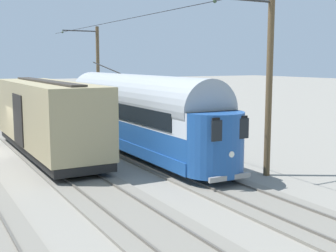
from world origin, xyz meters
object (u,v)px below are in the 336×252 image
(vintage_streetcar, at_px, (137,112))
(catenary_pole_foreground, at_px, (97,72))
(catenary_pole_mid_near, at_px, (268,82))
(coach_far_siding, at_px, (47,116))
(switch_stand, at_px, (83,114))

(vintage_streetcar, relative_size, catenary_pole_foreground, 2.18)
(vintage_streetcar, bearing_deg, catenary_pole_mid_near, 111.16)
(vintage_streetcar, xyz_separation_m, coach_far_siding, (4.54, -1.37, -0.10))
(catenary_pole_foreground, distance_m, switch_stand, 3.66)
(coach_far_siding, height_order, catenary_pole_foreground, catenary_pole_foreground)
(vintage_streetcar, distance_m, catenary_pole_foreground, 14.14)
(vintage_streetcar, distance_m, coach_far_siding, 4.74)
(vintage_streetcar, bearing_deg, coach_far_siding, -16.78)
(catenary_pole_foreground, bearing_deg, vintage_streetcar, 78.42)
(catenary_pole_foreground, distance_m, catenary_pole_mid_near, 21.01)
(vintage_streetcar, xyz_separation_m, catenary_pole_foreground, (-2.82, -13.74, 1.85))
(coach_far_siding, distance_m, catenary_pole_mid_near, 11.51)
(coach_far_siding, xyz_separation_m, switch_stand, (-6.03, -12.37, -1.46))
(coach_far_siding, relative_size, catenary_pole_foreground, 1.57)
(catenary_pole_foreground, height_order, catenary_pole_mid_near, same)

